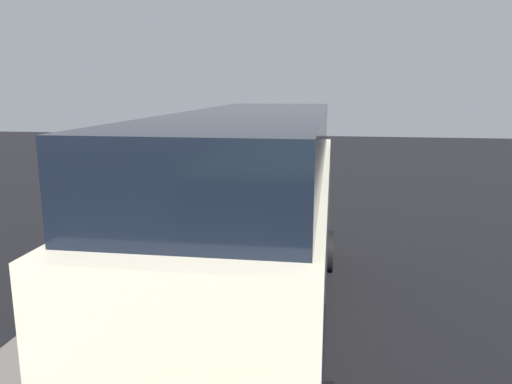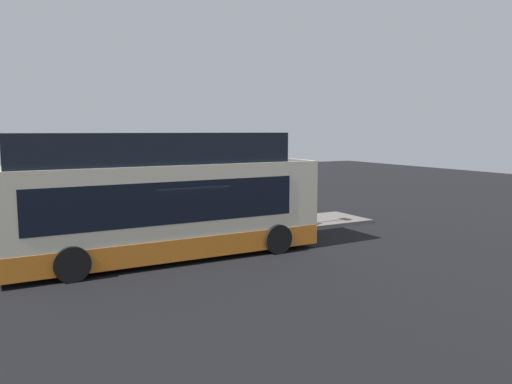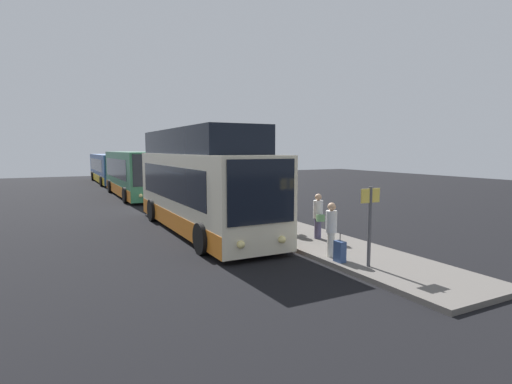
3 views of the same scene
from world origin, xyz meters
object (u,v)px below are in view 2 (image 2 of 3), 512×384
Objects in this scene: bus_lead at (164,203)px; passenger_waiting at (200,209)px; passenger_with_bags at (232,207)px; sign_post at (311,193)px; suitcase at (303,220)px; passenger_boarding at (290,206)px; trash_bin at (109,228)px.

passenger_waiting is (2.33, 2.53, -0.74)m from bus_lead.
sign_post reaches higher than passenger_with_bags.
bus_lead is 12.52× the size of suitcase.
bus_lead is at bearing -34.54° from passenger_with_bags.
passenger_waiting is 5.19m from sign_post.
passenger_boarding is at bearing 80.85° from passenger_with_bags.
bus_lead is 6.48× the size of passenger_with_bags.
trash_bin is at bearing 127.81° from passenger_boarding.
trash_bin is at bearing 179.76° from passenger_waiting.
bus_lead is at bearing -163.57° from sign_post.
passenger_waiting is 2.18× the size of suitcase.
passenger_boarding is 2.47m from passenger_with_bags.
sign_post reaches higher than trash_bin.
bus_lead reaches higher than suitcase.
bus_lead is 6.45× the size of passenger_boarding.
passenger_with_bags is at bearing 115.03° from passenger_boarding.
bus_lead is 6.54m from passenger_boarding.
passenger_boarding is 0.85m from suitcase.
passenger_waiting is 3.62m from trash_bin.
passenger_waiting is (-3.87, 0.61, 0.09)m from passenger_boarding.
suitcase is 1.36m from sign_post.
passenger_waiting is at bearing 176.50° from sign_post.
passenger_waiting is at bearing 170.52° from suitcase.
suitcase is (2.78, -1.27, -0.58)m from passenger_with_bags.
sign_post reaches higher than passenger_boarding.
bus_lead is 4.16m from trash_bin.
passenger_boarding reaches higher than trash_bin.
sign_post is (1.29, 0.29, 0.47)m from passenger_boarding.
sign_post is at bearing -24.93° from passenger_boarding.
sign_post is 3.42× the size of trash_bin.
trash_bin is (-5.00, 0.73, -0.56)m from passenger_with_bags.
passenger_boarding is 1.94× the size of suitcase.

